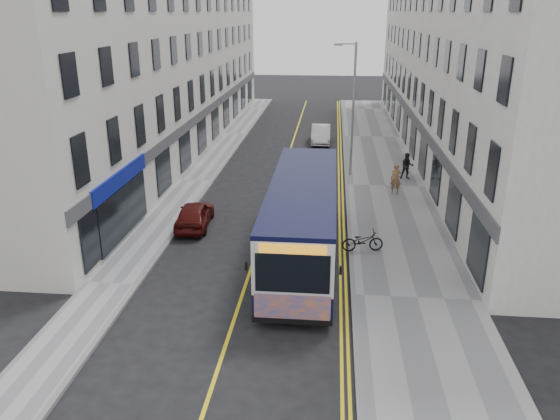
% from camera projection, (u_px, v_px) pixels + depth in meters
% --- Properties ---
extents(ground, '(140.00, 140.00, 0.00)m').
position_uv_depth(ground, '(248.00, 277.00, 21.09)').
color(ground, black).
rests_on(ground, ground).
extents(pavement_east, '(4.50, 64.00, 0.12)m').
position_uv_depth(pavement_east, '(386.00, 186.00, 31.72)').
color(pavement_east, gray).
rests_on(pavement_east, ground).
extents(pavement_west, '(2.00, 64.00, 0.12)m').
position_uv_depth(pavement_west, '(196.00, 181.00, 32.74)').
color(pavement_west, gray).
rests_on(pavement_west, ground).
extents(kerb_east, '(0.18, 64.00, 0.13)m').
position_uv_depth(kerb_east, '(347.00, 185.00, 31.92)').
color(kerb_east, slate).
rests_on(kerb_east, ground).
extents(kerb_west, '(0.18, 64.00, 0.13)m').
position_uv_depth(kerb_west, '(212.00, 181.00, 32.64)').
color(kerb_west, slate).
rests_on(kerb_west, ground).
extents(road_centre_line, '(0.12, 64.00, 0.01)m').
position_uv_depth(road_centre_line, '(279.00, 184.00, 32.30)').
color(road_centre_line, yellow).
rests_on(road_centre_line, ground).
extents(road_dbl_yellow_inner, '(0.10, 64.00, 0.01)m').
position_uv_depth(road_dbl_yellow_inner, '(339.00, 186.00, 31.98)').
color(road_dbl_yellow_inner, yellow).
rests_on(road_dbl_yellow_inner, ground).
extents(road_dbl_yellow_outer, '(0.10, 64.00, 0.01)m').
position_uv_depth(road_dbl_yellow_outer, '(342.00, 186.00, 31.97)').
color(road_dbl_yellow_outer, yellow).
rests_on(road_dbl_yellow_outer, ground).
extents(terrace_east, '(6.00, 46.00, 13.00)m').
position_uv_depth(terrace_east, '(458.00, 60.00, 37.44)').
color(terrace_east, white).
rests_on(terrace_east, ground).
extents(terrace_west, '(6.00, 46.00, 13.00)m').
position_uv_depth(terrace_west, '(167.00, 57.00, 39.29)').
color(terrace_west, silver).
rests_on(terrace_west, ground).
extents(streetlamp, '(1.32, 0.18, 8.00)m').
position_uv_depth(streetlamp, '(352.00, 106.00, 32.29)').
color(streetlamp, '#92959A').
rests_on(streetlamp, ground).
extents(city_bus, '(2.65, 11.35, 3.30)m').
position_uv_depth(city_bus, '(303.00, 217.00, 22.11)').
color(city_bus, black).
rests_on(city_bus, ground).
extents(bicycle, '(1.82, 0.90, 0.91)m').
position_uv_depth(bicycle, '(363.00, 241.00, 22.93)').
color(bicycle, black).
rests_on(bicycle, pavement_east).
extents(pedestrian_near, '(0.63, 0.43, 1.68)m').
position_uv_depth(pedestrian_near, '(396.00, 179.00, 29.99)').
color(pedestrian_near, olive).
rests_on(pedestrian_near, pavement_east).
extents(pedestrian_far, '(0.79, 0.63, 1.59)m').
position_uv_depth(pedestrian_far, '(407.00, 166.00, 32.66)').
color(pedestrian_far, black).
rests_on(pedestrian_far, pavement_east).
extents(car_white, '(1.49, 4.13, 1.35)m').
position_uv_depth(car_white, '(321.00, 134.00, 42.19)').
color(car_white, silver).
rests_on(car_white, ground).
extents(car_maroon, '(1.68, 3.74, 1.25)m').
position_uv_depth(car_maroon, '(194.00, 214.00, 25.78)').
color(car_maroon, '#4A0D0C').
rests_on(car_maroon, ground).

